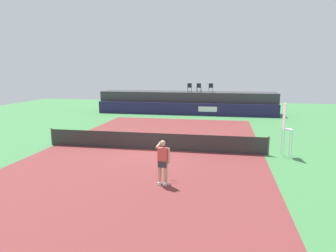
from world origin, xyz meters
The scene contains 13 objects.
ground_plane centered at (0.00, 3.00, 0.00)m, with size 48.00×48.00×0.00m, color #3D7A42.
court_inner centered at (0.00, 0.00, 0.00)m, with size 12.00×22.00×0.00m, color maroon.
sponsor_wall centered at (0.01, 13.50, 0.60)m, with size 18.00×0.22×1.20m.
spectator_platform centered at (0.00, 15.30, 1.10)m, with size 18.00×2.80×2.20m, color #38383D.
spectator_chair_far_left centered at (0.28, 15.00, 2.69)m, with size 0.48×0.48×0.89m.
spectator_chair_left centered at (1.25, 14.98, 2.69)m, with size 0.47×0.47×0.89m.
spectator_chair_center centered at (2.44, 15.12, 2.69)m, with size 0.46×0.46×0.89m.
umpire_chair centered at (6.98, -0.01, 1.59)m, with size 0.48×0.48×2.76m.
tennis_net centered at (0.00, 0.00, 0.47)m, with size 12.40×0.02×0.95m, color #2D2D2D.
net_post_near centered at (-6.20, 0.00, 0.50)m, with size 0.10×0.10×1.00m, color #4C4C51.
net_post_far centered at (6.20, 0.00, 0.50)m, with size 0.10×0.10×1.00m, color #4C4C51.
tennis_player centered at (1.61, -5.05, 0.96)m, with size 0.63×1.16×1.77m.
tennis_ball centered at (-3.02, 9.10, 0.04)m, with size 0.07×0.07×0.07m, color #D8EA33.
Camera 1 is at (3.89, -16.05, 4.39)m, focal length 32.36 mm.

